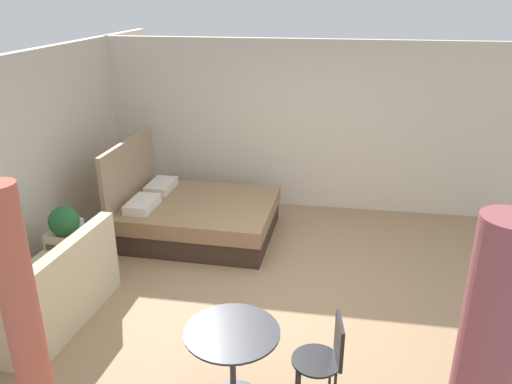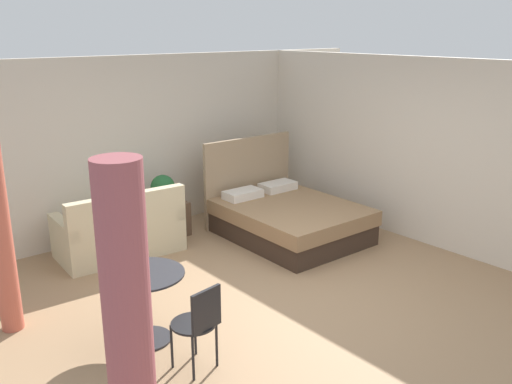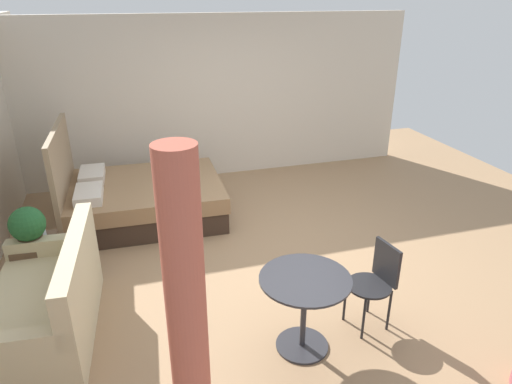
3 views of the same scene
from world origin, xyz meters
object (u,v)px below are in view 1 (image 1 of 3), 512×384
object	(u,v)px
nightstand	(74,256)
potted_plant	(64,223)
couch	(48,295)
cafe_chair_near_window	(327,354)
bed	(194,216)
vase	(79,226)
balcony_table	(233,353)

from	to	relation	value
nightstand	potted_plant	bearing A→B (deg)	178.52
couch	nightstand	size ratio (longest dim) A/B	3.27
nightstand	cafe_chair_near_window	size ratio (longest dim) A/B	0.61
potted_plant	bed	bearing A→B (deg)	-39.17
vase	cafe_chair_near_window	bearing A→B (deg)	-119.46
couch	balcony_table	size ratio (longest dim) A/B	2.14
balcony_table	cafe_chair_near_window	size ratio (longest dim) A/B	0.94
cafe_chair_near_window	nightstand	bearing A→B (deg)	62.63
potted_plant	vase	xyz separation A→B (m)	(0.22, -0.04, -0.14)
nightstand	potted_plant	distance (m)	0.49
couch	vase	size ratio (longest dim) A/B	9.26
couch	cafe_chair_near_window	world-z (taller)	couch
cafe_chair_near_window	couch	bearing A→B (deg)	76.52
vase	nightstand	bearing A→B (deg)	161.56
potted_plant	vase	distance (m)	0.26
nightstand	potted_plant	world-z (taller)	potted_plant
potted_plant	vase	bearing A→B (deg)	-10.96
bed	potted_plant	xyz separation A→B (m)	(-1.37, 1.11, 0.44)
balcony_table	bed	bearing A→B (deg)	21.71
couch	potted_plant	distance (m)	0.91
bed	couch	size ratio (longest dim) A/B	1.27
bed	nightstand	xyz separation A→B (m)	(-1.27, 1.11, -0.04)
vase	couch	bearing A→B (deg)	-171.59
nightstand	balcony_table	world-z (taller)	balcony_table
couch	nightstand	xyz separation A→B (m)	(0.89, 0.19, -0.05)
bed	cafe_chair_near_window	xyz separation A→B (m)	(-2.83, -1.91, 0.20)
bed	cafe_chair_near_window	distance (m)	3.42
potted_plant	couch	bearing A→B (deg)	-166.32
vase	balcony_table	size ratio (longest dim) A/B	0.23
couch	nightstand	distance (m)	0.91
bed	potted_plant	bearing A→B (deg)	140.83
bed	balcony_table	xyz separation A→B (m)	(-2.94, -1.17, 0.21)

